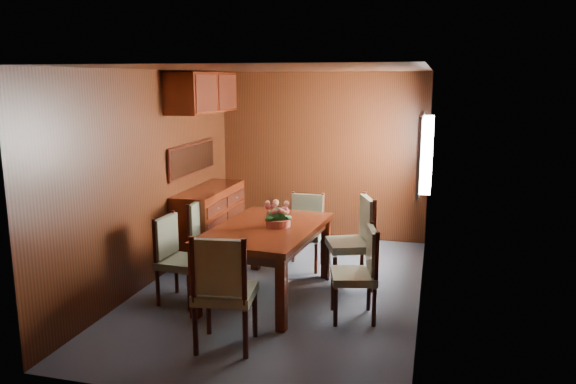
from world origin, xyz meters
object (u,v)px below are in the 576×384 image
(sideboard, at_px, (210,222))
(chair_left_near, at_px, (175,254))
(chair_head, at_px, (223,286))
(flower_centerpiece, at_px, (278,214))
(chair_right_near, at_px, (361,268))
(dining_table, at_px, (266,236))

(sideboard, distance_m, chair_left_near, 1.58)
(chair_head, xyz_separation_m, flower_centerpiece, (0.11, 1.33, 0.33))
(chair_right_near, distance_m, flower_centerpiece, 1.08)
(flower_centerpiece, bearing_deg, chair_right_near, -21.53)
(sideboard, bearing_deg, chair_right_near, -34.49)
(chair_right_near, bearing_deg, chair_left_near, 77.31)
(chair_right_near, xyz_separation_m, chair_head, (-1.04, -0.96, 0.07))
(sideboard, bearing_deg, dining_table, -46.03)
(sideboard, bearing_deg, chair_left_near, -80.28)
(dining_table, height_order, flower_centerpiece, flower_centerpiece)
(dining_table, height_order, chair_left_near, chair_left_near)
(dining_table, bearing_deg, chair_head, -85.11)
(chair_right_near, relative_size, chair_head, 0.88)
(sideboard, relative_size, flower_centerpiece, 4.94)
(chair_right_near, bearing_deg, flower_centerpiece, 54.28)
(sideboard, distance_m, chair_right_near, 2.66)
(sideboard, xyz_separation_m, chair_right_near, (2.20, -1.51, 0.06))
(flower_centerpiece, bearing_deg, dining_table, -157.61)
(chair_left_near, height_order, chair_head, chair_head)
(chair_left_near, bearing_deg, flower_centerpiece, 116.54)
(sideboard, xyz_separation_m, chair_head, (1.15, -2.47, 0.13))
(sideboard, bearing_deg, flower_centerpiece, -42.09)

